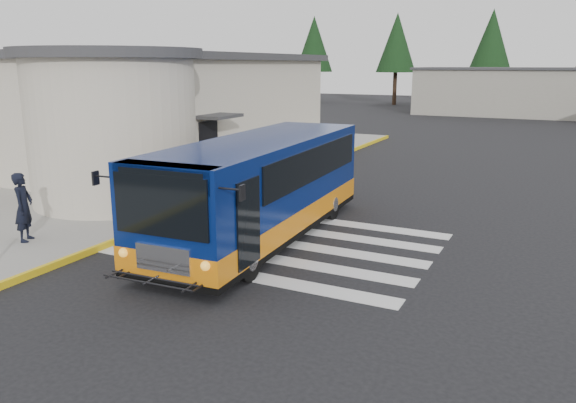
% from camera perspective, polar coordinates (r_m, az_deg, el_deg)
% --- Properties ---
extents(ground, '(140.00, 140.00, 0.00)m').
position_cam_1_polar(ground, '(15.03, 1.81, -3.53)').
color(ground, black).
rests_on(ground, ground).
extents(sidewalk, '(10.00, 34.00, 0.15)m').
position_cam_1_polar(sidewalk, '(23.11, -14.54, 2.37)').
color(sidewalk, gray).
rests_on(sidewalk, ground).
extents(curb_strip, '(0.12, 34.00, 0.16)m').
position_cam_1_polar(curb_strip, '(20.26, -3.87, 1.23)').
color(curb_strip, yellow).
rests_on(curb_strip, ground).
extents(station_building, '(12.70, 18.70, 4.80)m').
position_cam_1_polar(station_building, '(26.17, -13.77, 9.21)').
color(station_building, '#B9B19C').
rests_on(station_building, ground).
extents(crosswalk, '(8.00, 5.35, 0.01)m').
position_cam_1_polar(crosswalk, '(14.56, -1.30, -4.09)').
color(crosswalk, silver).
rests_on(crosswalk, ground).
extents(depot_building, '(26.40, 8.40, 4.20)m').
position_cam_1_polar(depot_building, '(55.10, 26.92, 9.85)').
color(depot_building, gray).
rests_on(depot_building, ground).
extents(transit_bus, '(3.39, 9.42, 2.62)m').
position_cam_1_polar(transit_bus, '(14.56, -2.79, 1.00)').
color(transit_bus, navy).
rests_on(transit_bus, ground).
extents(pedestrian_a, '(0.66, 0.75, 1.74)m').
position_cam_1_polar(pedestrian_a, '(15.41, -25.28, -0.52)').
color(pedestrian_a, black).
rests_on(pedestrian_a, sidewalk).
extents(pedestrian_b, '(1.10, 1.13, 1.83)m').
position_cam_1_polar(pedestrian_b, '(17.15, -17.37, 1.69)').
color(pedestrian_b, black).
rests_on(pedestrian_b, sidewalk).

